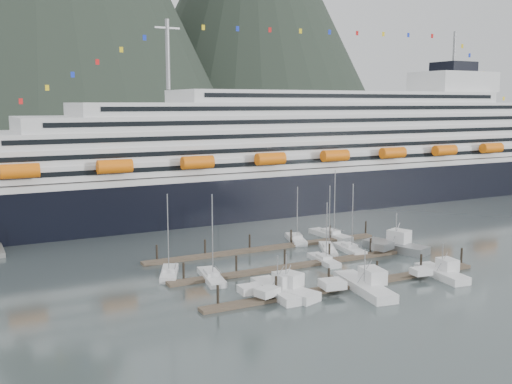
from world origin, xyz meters
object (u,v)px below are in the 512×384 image
at_px(sailboat_h, 349,249).
at_px(trawler_b, 285,290).
at_px(sailboat_a, 169,274).
at_px(sailboat_f, 296,240).
at_px(cruise_ship, 312,160).
at_px(sailboat_g, 330,235).
at_px(sailboat_c, 324,260).
at_px(sailboat_b, 211,277).
at_px(trawler_c, 363,285).
at_px(sailboat_d, 328,249).
at_px(trawler_e, 395,246).
at_px(trawler_a, 277,289).
at_px(trawler_d, 441,272).

xyz_separation_m(sailboat_h, trawler_b, (-23.40, -16.57, 0.44)).
relative_size(sailboat_a, sailboat_f, 1.19).
bearing_deg(cruise_ship, sailboat_g, -117.25).
height_order(sailboat_c, sailboat_h, sailboat_h).
xyz_separation_m(sailboat_b, trawler_c, (17.52, -15.31, 0.46)).
bearing_deg(sailboat_f, sailboat_b, 141.05).
bearing_deg(sailboat_d, sailboat_b, 130.17).
xyz_separation_m(sailboat_c, trawler_e, (16.41, 0.80, 0.58)).
bearing_deg(trawler_e, trawler_c, 109.44).
xyz_separation_m(sailboat_f, trawler_a, (-19.69, -27.02, 0.42)).
distance_m(sailboat_c, sailboat_f, 16.12).
bearing_deg(sailboat_h, sailboat_a, 97.15).
distance_m(trawler_c, trawler_d, 15.14).
relative_size(cruise_ship, sailboat_c, 19.05).
bearing_deg(sailboat_c, sailboat_d, -33.57).
bearing_deg(trawler_e, trawler_d, 143.53).
height_order(sailboat_f, trawler_c, sailboat_f).
xyz_separation_m(cruise_ship, trawler_a, (-46.51, -63.08, -11.21)).
bearing_deg(trawler_d, sailboat_a, 68.63).
distance_m(sailboat_f, trawler_b, 33.74).
xyz_separation_m(sailboat_c, trawler_d, (11.49, -15.83, 0.42)).
relative_size(cruise_ship, sailboat_g, 14.53).
relative_size(cruise_ship, trawler_c, 15.15).
bearing_deg(sailboat_a, sailboat_c, -76.99).
relative_size(sailboat_g, sailboat_h, 1.09).
bearing_deg(sailboat_d, trawler_b, 159.03).
relative_size(sailboat_d, sailboat_g, 0.89).
bearing_deg(sailboat_f, sailboat_g, -71.09).
relative_size(cruise_ship, trawler_d, 19.96).
height_order(cruise_ship, sailboat_b, cruise_ship).
height_order(sailboat_a, trawler_d, sailboat_a).
relative_size(cruise_ship, trawler_b, 19.49).
bearing_deg(trawler_b, sailboat_d, -65.83).
xyz_separation_m(cruise_ship, sailboat_f, (-26.82, -36.06, -11.63)).
relative_size(sailboat_a, sailboat_b, 0.98).
relative_size(sailboat_c, sailboat_f, 0.95).
distance_m(sailboat_h, trawler_a, 28.84).
relative_size(cruise_ship, trawler_a, 18.14).
xyz_separation_m(sailboat_d, trawler_c, (-8.72, -21.82, 0.49)).
distance_m(trawler_b, trawler_e, 33.97).
height_order(sailboat_b, trawler_e, sailboat_b).
bearing_deg(sailboat_b, trawler_c, -121.29).
relative_size(sailboat_b, sailboat_g, 0.97).
bearing_deg(sailboat_a, trawler_e, -72.14).
bearing_deg(sailboat_f, cruise_ship, -18.14).
xyz_separation_m(sailboat_c, sailboat_h, (8.50, 4.21, 0.03)).
height_order(sailboat_b, sailboat_c, sailboat_b).
distance_m(trawler_d, trawler_e, 17.34).
distance_m(sailboat_d, sailboat_f, 9.58).
xyz_separation_m(sailboat_d, sailboat_h, (3.42, -1.92, 0.02)).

